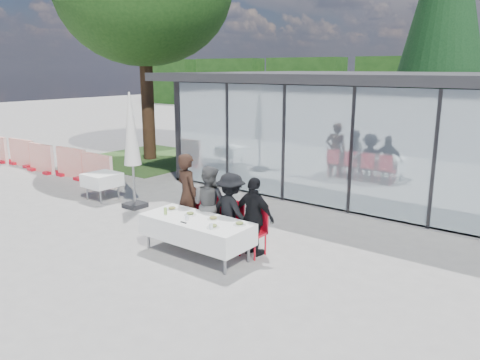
# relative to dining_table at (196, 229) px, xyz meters

# --- Properties ---
(ground) EXTENTS (90.00, 90.00, 0.00)m
(ground) POSITION_rel_dining_table_xyz_m (0.20, 0.25, -0.54)
(ground) COLOR gray
(ground) RESTS_ON ground
(pavilion) EXTENTS (14.80, 8.80, 3.44)m
(pavilion) POSITION_rel_dining_table_xyz_m (2.20, 8.41, 1.61)
(pavilion) COLOR gray
(pavilion) RESTS_ON ground
(treeline) EXTENTS (62.50, 2.00, 4.40)m
(treeline) POSITION_rel_dining_table_xyz_m (-1.80, 28.25, 1.66)
(treeline) COLOR #153410
(treeline) RESTS_ON ground
(dining_table) EXTENTS (2.26, 0.96, 0.75)m
(dining_table) POSITION_rel_dining_table_xyz_m (0.00, 0.00, 0.00)
(dining_table) COLOR white
(dining_table) RESTS_ON ground
(diner_a) EXTENTS (0.84, 0.84, 1.83)m
(diner_a) POSITION_rel_dining_table_xyz_m (-0.89, 0.71, 0.38)
(diner_a) COLOR #321E16
(diner_a) RESTS_ON ground
(diner_chair_a) EXTENTS (0.44, 0.44, 0.97)m
(diner_chair_a) POSITION_rel_dining_table_xyz_m (-0.89, 0.75, -0.00)
(diner_chair_a) COLOR red
(diner_chair_a) RESTS_ON ground
(diner_b) EXTENTS (0.84, 0.84, 1.64)m
(diner_b) POSITION_rel_dining_table_xyz_m (-0.28, 0.71, 0.28)
(diner_b) COLOR #555555
(diner_b) RESTS_ON ground
(diner_chair_b) EXTENTS (0.44, 0.44, 0.97)m
(diner_chair_b) POSITION_rel_dining_table_xyz_m (-0.28, 0.75, -0.00)
(diner_chair_b) COLOR red
(diner_chair_b) RESTS_ON ground
(diner_c) EXTENTS (1.18, 1.18, 1.57)m
(diner_c) POSITION_rel_dining_table_xyz_m (0.30, 0.71, 0.25)
(diner_c) COLOR black
(diner_c) RESTS_ON ground
(diner_chair_c) EXTENTS (0.44, 0.44, 0.97)m
(diner_chair_c) POSITION_rel_dining_table_xyz_m (0.30, 0.75, -0.00)
(diner_chair_c) COLOR red
(diner_chair_c) RESTS_ON ground
(diner_d) EXTENTS (0.95, 0.95, 1.56)m
(diner_d) POSITION_rel_dining_table_xyz_m (0.87, 0.71, 0.24)
(diner_d) COLOR black
(diner_d) RESTS_ON ground
(diner_chair_d) EXTENTS (0.44, 0.44, 0.97)m
(diner_chair_d) POSITION_rel_dining_table_xyz_m (0.87, 0.75, -0.00)
(diner_chair_d) COLOR red
(diner_chair_d) RESTS_ON ground
(plate_a) EXTENTS (0.24, 0.24, 0.07)m
(plate_a) POSITION_rel_dining_table_xyz_m (-0.79, 0.14, 0.24)
(plate_a) COLOR white
(plate_a) RESTS_ON dining_table
(plate_b) EXTENTS (0.24, 0.24, 0.07)m
(plate_b) POSITION_rel_dining_table_xyz_m (-0.25, 0.11, 0.24)
(plate_b) COLOR white
(plate_b) RESTS_ON dining_table
(plate_c) EXTENTS (0.24, 0.24, 0.07)m
(plate_c) POSITION_rel_dining_table_xyz_m (0.29, 0.17, 0.24)
(plate_c) COLOR white
(plate_c) RESTS_ON dining_table
(plate_d) EXTENTS (0.24, 0.24, 0.07)m
(plate_d) POSITION_rel_dining_table_xyz_m (0.89, 0.22, 0.24)
(plate_d) COLOR white
(plate_d) RESTS_ON dining_table
(plate_extra) EXTENTS (0.24, 0.24, 0.07)m
(plate_extra) POSITION_rel_dining_table_xyz_m (0.60, -0.19, 0.24)
(plate_extra) COLOR white
(plate_extra) RESTS_ON dining_table
(juice_bottle) EXTENTS (0.06, 0.06, 0.14)m
(juice_bottle) POSITION_rel_dining_table_xyz_m (-0.67, -0.16, 0.28)
(juice_bottle) COLOR #88B049
(juice_bottle) RESTS_ON dining_table
(drinking_glasses) EXTENTS (0.77, 0.17, 0.10)m
(drinking_glasses) POSITION_rel_dining_table_xyz_m (0.27, -0.22, 0.26)
(drinking_glasses) COLOR silver
(drinking_glasses) RESTS_ON dining_table
(folded_eyeglasses) EXTENTS (0.14, 0.03, 0.01)m
(folded_eyeglasses) POSITION_rel_dining_table_xyz_m (-0.02, -0.32, 0.22)
(folded_eyeglasses) COLOR black
(folded_eyeglasses) RESTS_ON dining_table
(spare_table_left) EXTENTS (0.86, 0.86, 0.74)m
(spare_table_left) POSITION_rel_dining_table_xyz_m (-4.82, 1.38, 0.02)
(spare_table_left) COLOR white
(spare_table_left) RESTS_ON ground
(market_umbrella) EXTENTS (0.50, 0.50, 3.00)m
(market_umbrella) POSITION_rel_dining_table_xyz_m (-3.49, 1.40, 1.37)
(market_umbrella) COLOR black
(market_umbrella) RESTS_ON ground
(construction_barriers) EXTENTS (9.40, 0.60, 1.00)m
(construction_barriers) POSITION_rel_dining_table_xyz_m (-10.26, 2.34, -0.10)
(construction_barriers) COLOR red
(construction_barriers) RESTS_ON ground
(conifer_tree) EXTENTS (4.00, 4.00, 10.50)m
(conifer_tree) POSITION_rel_dining_table_xyz_m (0.70, 13.25, 5.45)
(conifer_tree) COLOR #382316
(conifer_tree) RESTS_ON ground
(grass_patch) EXTENTS (5.00, 5.00, 0.02)m
(grass_patch) POSITION_rel_dining_table_xyz_m (-8.30, 6.25, -0.53)
(grass_patch) COLOR #385926
(grass_patch) RESTS_ON ground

